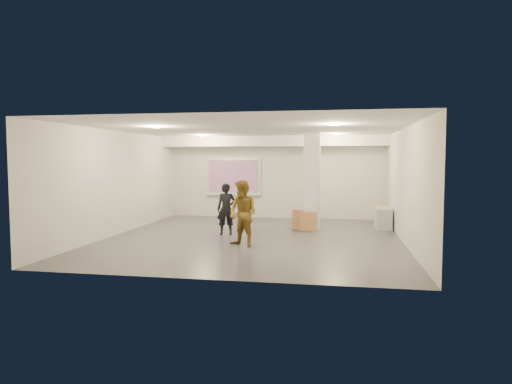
% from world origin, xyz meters
% --- Properties ---
extents(floor, '(8.00, 9.00, 0.01)m').
position_xyz_m(floor, '(0.00, 0.00, 0.00)').
color(floor, '#3B3E43').
rests_on(floor, ground).
extents(ceiling, '(8.00, 9.00, 0.01)m').
position_xyz_m(ceiling, '(0.00, 0.00, 3.00)').
color(ceiling, silver).
rests_on(ceiling, floor).
extents(wall_back, '(8.00, 0.01, 3.00)m').
position_xyz_m(wall_back, '(0.00, 4.50, 1.50)').
color(wall_back, silver).
rests_on(wall_back, floor).
extents(wall_front, '(8.00, 0.01, 3.00)m').
position_xyz_m(wall_front, '(0.00, -4.50, 1.50)').
color(wall_front, silver).
rests_on(wall_front, floor).
extents(wall_left, '(0.01, 9.00, 3.00)m').
position_xyz_m(wall_left, '(-4.00, 0.00, 1.50)').
color(wall_left, silver).
rests_on(wall_left, floor).
extents(wall_right, '(0.01, 9.00, 3.00)m').
position_xyz_m(wall_right, '(4.00, 0.00, 1.50)').
color(wall_right, silver).
rests_on(wall_right, floor).
extents(soffit_band, '(8.00, 1.10, 0.36)m').
position_xyz_m(soffit_band, '(0.00, 3.95, 2.82)').
color(soffit_band, white).
rests_on(soffit_band, ceiling).
extents(downlight_nw, '(0.22, 0.22, 0.02)m').
position_xyz_m(downlight_nw, '(-2.20, 2.50, 2.98)').
color(downlight_nw, '#FFE97E').
rests_on(downlight_nw, ceiling).
extents(downlight_ne, '(0.22, 0.22, 0.02)m').
position_xyz_m(downlight_ne, '(2.20, 2.50, 2.98)').
color(downlight_ne, '#FFE97E').
rests_on(downlight_ne, ceiling).
extents(downlight_sw, '(0.22, 0.22, 0.02)m').
position_xyz_m(downlight_sw, '(-2.20, -1.50, 2.98)').
color(downlight_sw, '#FFE97E').
rests_on(downlight_sw, ceiling).
extents(downlight_se, '(0.22, 0.22, 0.02)m').
position_xyz_m(downlight_se, '(2.20, -1.50, 2.98)').
color(downlight_se, '#FFE97E').
rests_on(downlight_se, ceiling).
extents(column, '(0.52, 0.52, 3.00)m').
position_xyz_m(column, '(1.50, 1.80, 1.50)').
color(column, silver).
rests_on(column, floor).
extents(projection_screen, '(2.10, 0.13, 1.42)m').
position_xyz_m(projection_screen, '(-1.60, 4.45, 1.53)').
color(projection_screen, silver).
rests_on(projection_screen, wall_back).
extents(credenza, '(0.48, 1.13, 0.66)m').
position_xyz_m(credenza, '(3.72, 2.49, 0.33)').
color(credenza, '#999C9F').
rests_on(credenza, floor).
extents(papers_stack, '(0.27, 0.33, 0.02)m').
position_xyz_m(papers_stack, '(3.73, 2.56, 0.67)').
color(papers_stack, silver).
rests_on(papers_stack, credenza).
extents(postit_pad, '(0.25, 0.32, 0.03)m').
position_xyz_m(postit_pad, '(3.73, 2.66, 0.67)').
color(postit_pad, yellow).
rests_on(postit_pad, credenza).
extents(cardboard_back, '(0.56, 0.23, 0.59)m').
position_xyz_m(cardboard_back, '(1.41, 1.42, 0.29)').
color(cardboard_back, '#96633D').
rests_on(cardboard_back, floor).
extents(cardboard_front, '(0.58, 0.26, 0.62)m').
position_xyz_m(cardboard_front, '(1.18, 1.68, 0.31)').
color(cardboard_front, '#96633D').
rests_on(cardboard_front, floor).
extents(woman, '(0.59, 0.43, 1.49)m').
position_xyz_m(woman, '(-0.87, 0.40, 0.74)').
color(woman, black).
rests_on(woman, floor).
extents(man, '(1.01, 0.93, 1.65)m').
position_xyz_m(man, '(-0.03, -1.27, 0.83)').
color(man, olive).
rests_on(man, floor).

